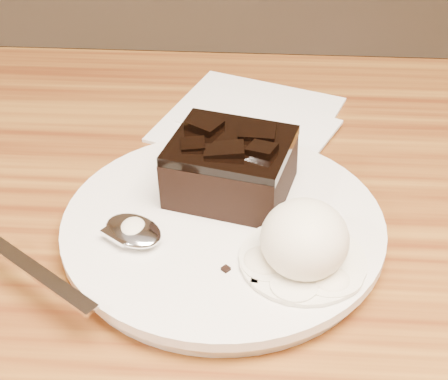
# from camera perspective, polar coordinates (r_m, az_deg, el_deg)

# --- Properties ---
(plate) EXTENTS (0.24, 0.24, 0.02)m
(plate) POSITION_cam_1_polar(r_m,az_deg,el_deg) (0.52, -0.07, -3.32)
(plate) COLOR white
(plate) RESTS_ON dining_table
(brownie) EXTENTS (0.10, 0.10, 0.04)m
(brownie) POSITION_cam_1_polar(r_m,az_deg,el_deg) (0.53, 0.55, 1.65)
(brownie) COLOR black
(brownie) RESTS_ON plate
(ice_cream_scoop) EXTENTS (0.06, 0.06, 0.05)m
(ice_cream_scoop) POSITION_cam_1_polar(r_m,az_deg,el_deg) (0.47, 6.70, -4.05)
(ice_cream_scoop) COLOR #F4E9CD
(ice_cream_scoop) RESTS_ON plate
(melt_puddle) EXTENTS (0.09, 0.09, 0.00)m
(melt_puddle) POSITION_cam_1_polar(r_m,az_deg,el_deg) (0.48, 6.54, -5.86)
(melt_puddle) COLOR silver
(melt_puddle) RESTS_ON plate
(spoon) EXTENTS (0.17, 0.14, 0.01)m
(spoon) POSITION_cam_1_polar(r_m,az_deg,el_deg) (0.50, -7.51, -3.51)
(spoon) COLOR silver
(spoon) RESTS_ON plate
(napkin) EXTENTS (0.20, 0.20, 0.01)m
(napkin) POSITION_cam_1_polar(r_m,az_deg,el_deg) (0.67, 2.08, 6.02)
(napkin) COLOR white
(napkin) RESTS_ON dining_table
(crumb_a) EXTENTS (0.01, 0.01, 0.00)m
(crumb_a) POSITION_cam_1_polar(r_m,az_deg,el_deg) (0.46, 2.54, -7.61)
(crumb_a) COLOR black
(crumb_a) RESTS_ON plate
(crumb_b) EXTENTS (0.01, 0.01, 0.00)m
(crumb_b) POSITION_cam_1_polar(r_m,az_deg,el_deg) (0.47, 0.15, -6.57)
(crumb_b) COLOR black
(crumb_b) RESTS_ON plate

